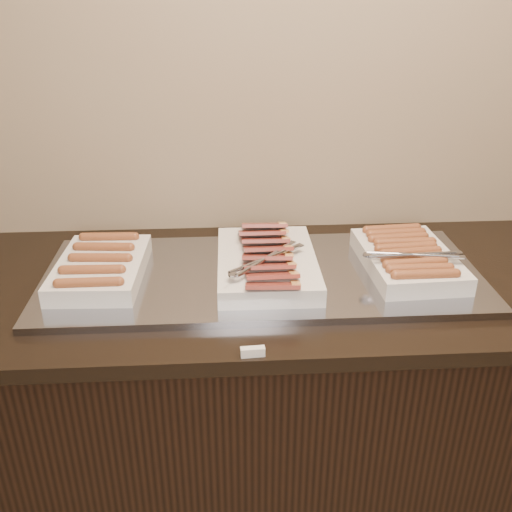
{
  "coord_description": "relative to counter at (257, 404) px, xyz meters",
  "views": [
    {
      "loc": [
        -0.09,
        0.73,
        1.65
      ],
      "look_at": [
        -0.0,
        2.13,
        0.97
      ],
      "focal_mm": 40.0,
      "sensor_mm": 36.0,
      "label": 1
    }
  ],
  "objects": [
    {
      "name": "counter",
      "position": [
        0.0,
        0.0,
        0.0
      ],
      "size": [
        2.06,
        0.76,
        0.9
      ],
      "color": "black",
      "rests_on": "ground"
    },
    {
      "name": "warming_tray",
      "position": [
        0.01,
        0.0,
        0.46
      ],
      "size": [
        1.2,
        0.5,
        0.02
      ],
      "primitive_type": "cube",
      "color": "#90939E",
      "rests_on": "counter"
    },
    {
      "name": "dish_left",
      "position": [
        -0.43,
        0.0,
        0.5
      ],
      "size": [
        0.24,
        0.35,
        0.07
      ],
      "rotation": [
        0.0,
        0.0,
        -0.04
      ],
      "color": "silver",
      "rests_on": "warming_tray"
    },
    {
      "name": "dish_center",
      "position": [
        0.03,
        -0.0,
        0.5
      ],
      "size": [
        0.27,
        0.42,
        0.09
      ],
      "rotation": [
        0.0,
        0.0,
        -0.01
      ],
      "color": "silver",
      "rests_on": "warming_tray"
    },
    {
      "name": "dish_right",
      "position": [
        0.42,
        -0.0,
        0.5
      ],
      "size": [
        0.27,
        0.36,
        0.08
      ],
      "rotation": [
        0.0,
        0.0,
        0.05
      ],
      "color": "silver",
      "rests_on": "warming_tray"
    },
    {
      "name": "label_holder",
      "position": [
        -0.03,
        -0.36,
        0.46
      ],
      "size": [
        0.06,
        0.02,
        0.02
      ],
      "primitive_type": "cube",
      "rotation": [
        0.0,
        0.0,
        0.07
      ],
      "color": "silver",
      "rests_on": "counter"
    }
  ]
}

